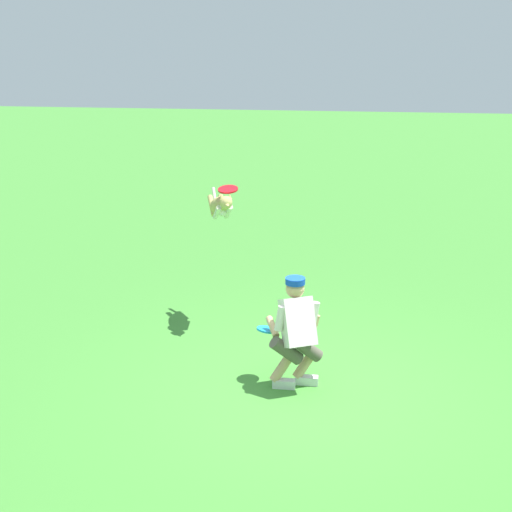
# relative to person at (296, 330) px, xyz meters

# --- Properties ---
(ground_plane) EXTENTS (60.00, 60.00, 0.00)m
(ground_plane) POSITION_rel_person_xyz_m (-0.18, 0.23, -0.70)
(ground_plane) COLOR #3F8432
(person) EXTENTS (0.70, 0.52, 1.29)m
(person) POSITION_rel_person_xyz_m (0.00, 0.00, 0.00)
(person) COLOR silver
(person) RESTS_ON ground_plane
(dog) EXTENTS (0.49, 1.01, 0.47)m
(dog) POSITION_rel_person_xyz_m (1.20, -1.85, 0.95)
(dog) COLOR tan
(frisbee_flying) EXTENTS (0.37, 0.37, 0.09)m
(frisbee_flying) POSITION_rel_person_xyz_m (1.07, -1.69, 1.21)
(frisbee_flying) COLOR red
(frisbee_held) EXTENTS (0.33, 0.33, 0.08)m
(frisbee_held) POSITION_rel_person_xyz_m (0.35, -0.17, -0.09)
(frisbee_held) COLOR #1C98DE
(frisbee_held) RESTS_ON person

